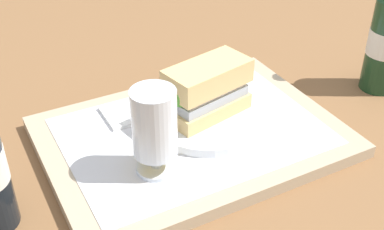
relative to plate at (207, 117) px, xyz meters
The scene contains 7 objects.
ground_plane 0.05m from the plate, 21.72° to the left, with size 3.00×3.00×0.00m, color brown.
tray 0.04m from the plate, 21.72° to the left, with size 0.44×0.32×0.02m, color tan.
placemat 0.04m from the plate, 21.72° to the left, with size 0.38×0.27×0.00m, color silver.
plate is the anchor object (origin of this frame).
sandwich 0.05m from the plate, 12.16° to the left, with size 0.14×0.09×0.08m.
beer_glass 0.15m from the plate, 30.66° to the left, with size 0.06×0.06×0.12m.
napkin_folded 0.12m from the plate, 38.11° to the right, with size 0.09×0.07×0.01m, color white.
Camera 1 is at (0.29, 0.55, 0.47)m, focal length 47.40 mm.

